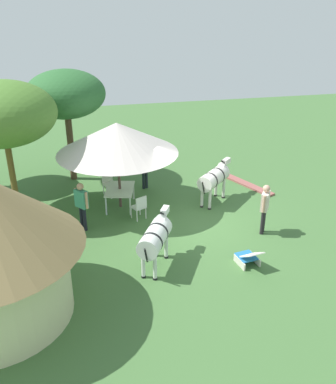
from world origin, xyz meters
TOP-DOWN VIEW (x-y plane):
  - ground_plane at (0.00, 0.00)m, footprint 36.00×36.00m
  - shade_umbrella at (1.88, 2.39)m, footprint 4.32×4.32m
  - patio_dining_table at (1.88, 2.39)m, footprint 1.64×1.30m
  - patio_chair_near_lawn at (0.75, 1.83)m, footprint 0.57×0.58m
  - patio_chair_near_hut at (3.10, 2.71)m, footprint 0.52×0.53m
  - guest_beside_umbrella at (0.44, 3.80)m, footprint 0.50×0.46m
  - guest_behind_table at (3.32, 1.20)m, footprint 0.33×0.53m
  - standing_watcher at (-1.08, -2.00)m, footprint 0.53×0.45m
  - striped_lounge_chair at (-2.71, -0.83)m, footprint 0.89×0.66m
  - zebra_nearest_camera at (1.50, -1.14)m, footprint 1.69×1.70m
  - zebra_by_umbrella at (-2.19, 1.84)m, footprint 1.94×1.28m
  - acacia_tree_behind_hut at (4.99, 4.04)m, footprint 3.18×3.18m
  - acacia_tree_left_background at (2.37, 6.11)m, footprint 3.62×3.62m
  - brick_patio_kerb at (2.73, -2.97)m, footprint 2.70×1.49m

SIDE VIEW (x-z plane):
  - ground_plane at x=0.00m, z-range 0.00..0.00m
  - brick_patio_kerb at x=2.73m, z-range 0.00..0.08m
  - striped_lounge_chair at x=-2.71m, z-range -0.06..0.57m
  - patio_chair_near_lawn at x=0.75m, z-range 0.07..0.97m
  - patio_chair_near_hut at x=3.10m, z-range 0.07..0.97m
  - patio_dining_table at x=1.88m, z-range 0.29..1.03m
  - guest_behind_table at x=3.32m, z-range 0.16..1.70m
  - zebra_by_umbrella at x=-2.19m, z-range 0.22..1.75m
  - zebra_nearest_camera at x=1.50m, z-range 0.22..1.76m
  - guest_beside_umbrella at x=0.44m, z-range 0.17..1.89m
  - standing_watcher at x=-1.08m, z-range 0.18..1.92m
  - shade_umbrella at x=1.88m, z-range 1.07..4.31m
  - acacia_tree_left_background at x=2.37m, z-range 1.27..5.99m
  - acacia_tree_behind_hut at x=4.99m, z-range 1.33..5.94m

